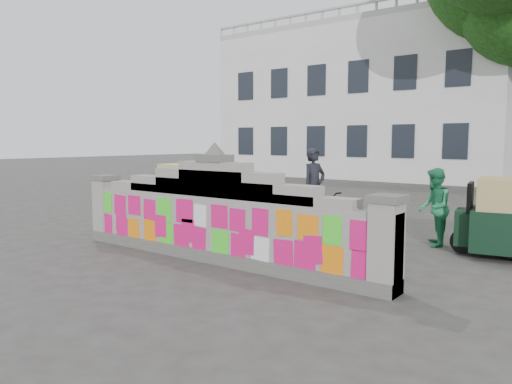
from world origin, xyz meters
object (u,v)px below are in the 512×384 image
rickshaw_left (205,195)px  pedestrian (434,207)px  cyclist_bike (314,213)px  cyclist_rider (314,198)px

rickshaw_left → pedestrian: bearing=20.8°
cyclist_bike → cyclist_rider: 0.33m
cyclist_rider → pedestrian: size_ratio=1.07×
pedestrian → rickshaw_left: (-5.00, -1.09, 0.01)m
cyclist_rider → pedestrian: (2.42, 0.44, -0.06)m
pedestrian → cyclist_rider: bearing=-100.1°
cyclist_bike → pedestrian: (2.42, 0.44, 0.28)m
cyclist_bike → pedestrian: 2.47m
cyclist_bike → pedestrian: size_ratio=1.21×
pedestrian → rickshaw_left: 5.12m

